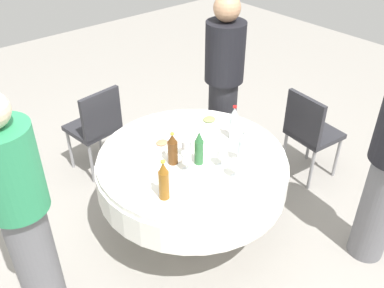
{
  "coord_description": "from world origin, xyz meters",
  "views": [
    {
      "loc": [
        1.59,
        1.87,
        2.52
      ],
      "look_at": [
        0.0,
        0.0,
        0.84
      ],
      "focal_mm": 39.43,
      "sensor_mm": 36.0,
      "label": 1
    }
  ],
  "objects_px": {
    "bottle_clear_front": "(243,148)",
    "wine_glass_rear": "(222,153)",
    "dining_table": "(192,172)",
    "person_near": "(224,84)",
    "bottle_amber_near": "(164,181)",
    "plate_east": "(162,144)",
    "chair_inner": "(309,130)",
    "plate_far": "(225,195)",
    "bottle_green_outer": "(199,148)",
    "wine_glass_inner": "(186,158)",
    "person_outer": "(22,213)",
    "bottle_brown_south": "(173,149)",
    "chair_rear": "(96,124)",
    "wine_glass_front": "(186,144)",
    "plate_left": "(209,121)",
    "wine_glass_right": "(236,165)",
    "bottle_clear_right": "(234,124)"
  },
  "relations": [
    {
      "from": "bottle_clear_front",
      "to": "person_near",
      "type": "xyz_separation_m",
      "value": [
        -0.58,
        -0.8,
        -0.0
      ]
    },
    {
      "from": "bottle_clear_front",
      "to": "chair_inner",
      "type": "xyz_separation_m",
      "value": [
        -1.04,
        -0.15,
        -0.35
      ]
    },
    {
      "from": "bottle_amber_near",
      "to": "wine_glass_right",
      "type": "distance_m",
      "value": 0.51
    },
    {
      "from": "bottle_brown_south",
      "to": "wine_glass_right",
      "type": "relative_size",
      "value": 1.83
    },
    {
      "from": "bottle_green_outer",
      "to": "plate_left",
      "type": "xyz_separation_m",
      "value": [
        -0.43,
        -0.36,
        -0.11
      ]
    },
    {
      "from": "bottle_clear_front",
      "to": "wine_glass_rear",
      "type": "relative_size",
      "value": 1.87
    },
    {
      "from": "bottle_clear_right",
      "to": "chair_inner",
      "type": "distance_m",
      "value": 0.94
    },
    {
      "from": "bottle_green_outer",
      "to": "chair_inner",
      "type": "bearing_deg",
      "value": 178.03
    },
    {
      "from": "wine_glass_inner",
      "to": "person_near",
      "type": "distance_m",
      "value": 1.12
    },
    {
      "from": "bottle_green_outer",
      "to": "plate_east",
      "type": "relative_size",
      "value": 1.33
    },
    {
      "from": "bottle_brown_south",
      "to": "plate_east",
      "type": "bearing_deg",
      "value": -107.56
    },
    {
      "from": "wine_glass_right",
      "to": "chair_rear",
      "type": "height_order",
      "value": "wine_glass_right"
    },
    {
      "from": "bottle_amber_near",
      "to": "wine_glass_rear",
      "type": "height_order",
      "value": "bottle_amber_near"
    },
    {
      "from": "wine_glass_rear",
      "to": "plate_left",
      "type": "distance_m",
      "value": 0.6
    },
    {
      "from": "plate_east",
      "to": "plate_far",
      "type": "xyz_separation_m",
      "value": [
        0.03,
        0.71,
        -0.0
      ]
    },
    {
      "from": "wine_glass_front",
      "to": "plate_left",
      "type": "bearing_deg",
      "value": -151.53
    },
    {
      "from": "plate_far",
      "to": "plate_east",
      "type": "bearing_deg",
      "value": -92.56
    },
    {
      "from": "wine_glass_rear",
      "to": "plate_far",
      "type": "distance_m",
      "value": 0.33
    },
    {
      "from": "bottle_green_outer",
      "to": "wine_glass_rear",
      "type": "bearing_deg",
      "value": 127.64
    },
    {
      "from": "dining_table",
      "to": "person_near",
      "type": "height_order",
      "value": "person_near"
    },
    {
      "from": "bottle_amber_near",
      "to": "wine_glass_right",
      "type": "bearing_deg",
      "value": 163.89
    },
    {
      "from": "bottle_clear_right",
      "to": "wine_glass_inner",
      "type": "bearing_deg",
      "value": 7.98
    },
    {
      "from": "bottle_green_outer",
      "to": "chair_rear",
      "type": "xyz_separation_m",
      "value": [
        0.13,
        -1.26,
        -0.35
      ]
    },
    {
      "from": "plate_far",
      "to": "person_outer",
      "type": "height_order",
      "value": "person_outer"
    },
    {
      "from": "bottle_brown_south",
      "to": "wine_glass_front",
      "type": "relative_size",
      "value": 1.87
    },
    {
      "from": "wine_glass_right",
      "to": "wine_glass_front",
      "type": "bearing_deg",
      "value": -77.11
    },
    {
      "from": "plate_left",
      "to": "chair_rear",
      "type": "distance_m",
      "value": 1.08
    },
    {
      "from": "bottle_clear_front",
      "to": "plate_left",
      "type": "xyz_separation_m",
      "value": [
        -0.19,
        -0.55,
        -0.11
      ]
    },
    {
      "from": "bottle_brown_south",
      "to": "chair_rear",
      "type": "bearing_deg",
      "value": -90.43
    },
    {
      "from": "wine_glass_rear",
      "to": "chair_inner",
      "type": "height_order",
      "value": "wine_glass_rear"
    },
    {
      "from": "wine_glass_front",
      "to": "wine_glass_right",
      "type": "relative_size",
      "value": 0.98
    },
    {
      "from": "wine_glass_inner",
      "to": "plate_east",
      "type": "relative_size",
      "value": 0.71
    },
    {
      "from": "bottle_clear_front",
      "to": "plate_east",
      "type": "distance_m",
      "value": 0.62
    },
    {
      "from": "wine_glass_inner",
      "to": "bottle_clear_front",
      "type": "bearing_deg",
      "value": 152.19
    },
    {
      "from": "wine_glass_right",
      "to": "chair_rear",
      "type": "distance_m",
      "value": 1.58
    },
    {
      "from": "wine_glass_front",
      "to": "bottle_green_outer",
      "type": "bearing_deg",
      "value": 94.32
    },
    {
      "from": "bottle_amber_near",
      "to": "plate_east",
      "type": "xyz_separation_m",
      "value": [
        -0.34,
        -0.47,
        -0.12
      ]
    },
    {
      "from": "bottle_amber_near",
      "to": "bottle_clear_front",
      "type": "xyz_separation_m",
      "value": [
        -0.64,
        0.06,
        -0.01
      ]
    },
    {
      "from": "bottle_clear_front",
      "to": "plate_far",
      "type": "bearing_deg",
      "value": 28.33
    },
    {
      "from": "bottle_green_outer",
      "to": "wine_glass_inner",
      "type": "relative_size",
      "value": 1.88
    },
    {
      "from": "person_outer",
      "to": "chair_inner",
      "type": "bearing_deg",
      "value": -91.05
    },
    {
      "from": "bottle_clear_front",
      "to": "wine_glass_right",
      "type": "bearing_deg",
      "value": 28.71
    },
    {
      "from": "wine_glass_front",
      "to": "wine_glass_right",
      "type": "xyz_separation_m",
      "value": [
        -0.09,
        0.4,
        -0.0
      ]
    },
    {
      "from": "chair_inner",
      "to": "wine_glass_rear",
      "type": "bearing_deg",
      "value": -79.59
    },
    {
      "from": "bottle_clear_front",
      "to": "wine_glass_rear",
      "type": "bearing_deg",
      "value": -24.65
    },
    {
      "from": "plate_far",
      "to": "chair_inner",
      "type": "xyz_separation_m",
      "value": [
        -1.37,
        -0.33,
        -0.23
      ]
    },
    {
      "from": "dining_table",
      "to": "bottle_amber_near",
      "type": "relative_size",
      "value": 4.86
    },
    {
      "from": "chair_inner",
      "to": "chair_rear",
      "type": "bearing_deg",
      "value": -126.73
    },
    {
      "from": "chair_rear",
      "to": "bottle_amber_near",
      "type": "bearing_deg",
      "value": -108.3
    },
    {
      "from": "plate_far",
      "to": "person_outer",
      "type": "distance_m",
      "value": 1.22
    }
  ]
}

